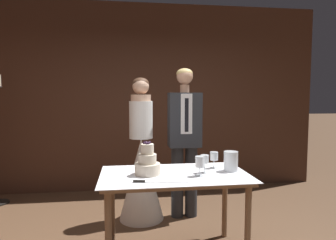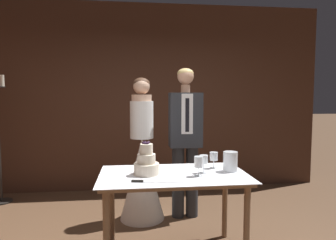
{
  "view_description": "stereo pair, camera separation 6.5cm",
  "coord_description": "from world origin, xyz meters",
  "px_view_note": "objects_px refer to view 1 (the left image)",
  "views": [
    {
      "loc": [
        -0.37,
        -2.38,
        1.51
      ],
      "look_at": [
        0.06,
        0.75,
        1.25
      ],
      "focal_mm": 32.0,
      "sensor_mm": 36.0,
      "label": 1
    },
    {
      "loc": [
        -0.3,
        -2.38,
        1.51
      ],
      "look_at": [
        0.06,
        0.75,
        1.25
      ],
      "focal_mm": 32.0,
      "sensor_mm": 36.0,
      "label": 2
    }
  ],
  "objects_px": {
    "cake_table": "(175,184)",
    "wine_glass_far": "(200,162)",
    "cake_knife": "(150,182)",
    "hurricane_candle": "(231,162)",
    "groom": "(184,136)",
    "bride": "(141,168)",
    "tiered_cake": "(147,163)",
    "wine_glass_near": "(205,160)",
    "wine_glass_middle": "(214,157)"
  },
  "relations": [
    {
      "from": "wine_glass_near",
      "to": "wine_glass_far",
      "type": "height_order",
      "value": "wine_glass_far"
    },
    {
      "from": "wine_glass_far",
      "to": "groom",
      "type": "distance_m",
      "value": 1.0
    },
    {
      "from": "hurricane_candle",
      "to": "wine_glass_far",
      "type": "bearing_deg",
      "value": -158.7
    },
    {
      "from": "cake_knife",
      "to": "cake_table",
      "type": "bearing_deg",
      "value": 54.25
    },
    {
      "from": "hurricane_candle",
      "to": "groom",
      "type": "height_order",
      "value": "groom"
    },
    {
      "from": "cake_table",
      "to": "bride",
      "type": "height_order",
      "value": "bride"
    },
    {
      "from": "hurricane_candle",
      "to": "bride",
      "type": "relative_size",
      "value": 0.11
    },
    {
      "from": "cake_knife",
      "to": "wine_glass_near",
      "type": "bearing_deg",
      "value": 34.42
    },
    {
      "from": "wine_glass_middle",
      "to": "wine_glass_far",
      "type": "bearing_deg",
      "value": -128.38
    },
    {
      "from": "cake_knife",
      "to": "hurricane_candle",
      "type": "distance_m",
      "value": 0.85
    },
    {
      "from": "bride",
      "to": "cake_knife",
      "type": "bearing_deg",
      "value": -89.08
    },
    {
      "from": "tiered_cake",
      "to": "bride",
      "type": "relative_size",
      "value": 0.18
    },
    {
      "from": "bride",
      "to": "groom",
      "type": "height_order",
      "value": "groom"
    },
    {
      "from": "cake_table",
      "to": "cake_knife",
      "type": "bearing_deg",
      "value": -135.25
    },
    {
      "from": "groom",
      "to": "bride",
      "type": "bearing_deg",
      "value": 179.94
    },
    {
      "from": "wine_glass_middle",
      "to": "hurricane_candle",
      "type": "bearing_deg",
      "value": -47.16
    },
    {
      "from": "wine_glass_middle",
      "to": "groom",
      "type": "height_order",
      "value": "groom"
    },
    {
      "from": "cake_knife",
      "to": "groom",
      "type": "distance_m",
      "value": 1.27
    },
    {
      "from": "wine_glass_near",
      "to": "bride",
      "type": "bearing_deg",
      "value": 121.56
    },
    {
      "from": "wine_glass_near",
      "to": "wine_glass_middle",
      "type": "relative_size",
      "value": 1.05
    },
    {
      "from": "wine_glass_far",
      "to": "bride",
      "type": "relative_size",
      "value": 0.1
    },
    {
      "from": "wine_glass_middle",
      "to": "bride",
      "type": "distance_m",
      "value": 1.04
    },
    {
      "from": "wine_glass_near",
      "to": "groom",
      "type": "relative_size",
      "value": 0.09
    },
    {
      "from": "groom",
      "to": "tiered_cake",
      "type": "bearing_deg",
      "value": -120.25
    },
    {
      "from": "wine_glass_middle",
      "to": "wine_glass_far",
      "type": "height_order",
      "value": "wine_glass_far"
    },
    {
      "from": "cake_table",
      "to": "cake_knife",
      "type": "relative_size",
      "value": 2.98
    },
    {
      "from": "cake_knife",
      "to": "wine_glass_middle",
      "type": "xyz_separation_m",
      "value": [
        0.67,
        0.41,
        0.11
      ]
    },
    {
      "from": "wine_glass_far",
      "to": "cake_table",
      "type": "bearing_deg",
      "value": 155.24
    },
    {
      "from": "wine_glass_middle",
      "to": "wine_glass_far",
      "type": "relative_size",
      "value": 0.9
    },
    {
      "from": "tiered_cake",
      "to": "wine_glass_middle",
      "type": "xyz_separation_m",
      "value": [
        0.67,
        0.16,
        0.01
      ]
    },
    {
      "from": "cake_table",
      "to": "groom",
      "type": "xyz_separation_m",
      "value": [
        0.26,
        0.89,
        0.32
      ]
    },
    {
      "from": "cake_knife",
      "to": "bride",
      "type": "distance_m",
      "value": 1.15
    },
    {
      "from": "wine_glass_far",
      "to": "groom",
      "type": "height_order",
      "value": "groom"
    },
    {
      "from": "cake_table",
      "to": "bride",
      "type": "relative_size",
      "value": 0.79
    },
    {
      "from": "wine_glass_far",
      "to": "wine_glass_near",
      "type": "bearing_deg",
      "value": 54.71
    },
    {
      "from": "bride",
      "to": "groom",
      "type": "bearing_deg",
      "value": -0.06
    },
    {
      "from": "cake_table",
      "to": "wine_glass_middle",
      "type": "distance_m",
      "value": 0.5
    },
    {
      "from": "cake_table",
      "to": "wine_glass_far",
      "type": "relative_size",
      "value": 7.63
    },
    {
      "from": "cake_table",
      "to": "wine_glass_near",
      "type": "bearing_deg",
      "value": 0.41
    },
    {
      "from": "cake_table",
      "to": "groom",
      "type": "distance_m",
      "value": 0.99
    },
    {
      "from": "wine_glass_far",
      "to": "groom",
      "type": "xyz_separation_m",
      "value": [
        0.05,
        0.99,
        0.1
      ]
    },
    {
      "from": "cake_knife",
      "to": "hurricane_candle",
      "type": "xyz_separation_m",
      "value": [
        0.8,
        0.28,
        0.08
      ]
    },
    {
      "from": "wine_glass_far",
      "to": "groom",
      "type": "bearing_deg",
      "value": 87.0
    },
    {
      "from": "wine_glass_middle",
      "to": "groom",
      "type": "xyz_separation_m",
      "value": [
        -0.16,
        0.73,
        0.11
      ]
    },
    {
      "from": "hurricane_candle",
      "to": "bride",
      "type": "height_order",
      "value": "bride"
    },
    {
      "from": "tiered_cake",
      "to": "cake_knife",
      "type": "bearing_deg",
      "value": -89.35
    },
    {
      "from": "hurricane_candle",
      "to": "tiered_cake",
      "type": "bearing_deg",
      "value": -178.53
    },
    {
      "from": "wine_glass_far",
      "to": "wine_glass_middle",
      "type": "bearing_deg",
      "value": 51.62
    },
    {
      "from": "cake_table",
      "to": "hurricane_candle",
      "type": "bearing_deg",
      "value": 3.47
    },
    {
      "from": "groom",
      "to": "cake_knife",
      "type": "bearing_deg",
      "value": -114.18
    }
  ]
}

